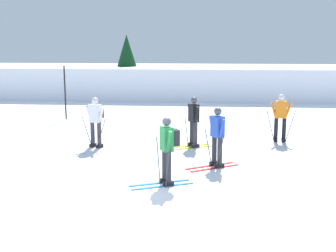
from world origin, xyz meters
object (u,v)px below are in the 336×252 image
skier_blue (217,135)px  skier_green (167,147)px  skier_black (193,120)px  trail_marker_pole (65,93)px  skier_white (96,120)px  conifer_far_left (127,59)px  skier_orange (281,115)px

skier_blue → skier_green: same height
skier_black → trail_marker_pole: size_ratio=0.70×
skier_white → conifer_far_left: 14.58m
skier_blue → skier_orange: bearing=56.0°
skier_orange → skier_blue: bearing=-124.0°
skier_orange → skier_black: bearing=-161.0°
skier_blue → skier_white: 4.47m
skier_blue → skier_white: bearing=153.0°
skier_white → conifer_far_left: (-1.50, 14.43, 1.43)m
conifer_far_left → skier_white: bearing=-84.1°
skier_blue → trail_marker_pole: (-6.73, 7.37, 0.31)m
skier_blue → trail_marker_pole: 9.99m
skier_orange → conifer_far_left: size_ratio=0.43×
skier_blue → skier_orange: same height
skier_black → skier_white: bearing=-173.7°
skier_green → skier_black: bearing=82.8°
skier_black → skier_green: (-0.52, -4.10, 0.04)m
skier_blue → trail_marker_pole: trail_marker_pole is taller
skier_orange → skier_green: bearing=-124.7°
skier_black → trail_marker_pole: bearing=140.2°
skier_blue → skier_green: 2.13m
trail_marker_pole → conifer_far_left: bearing=82.2°
skier_orange → trail_marker_pole: size_ratio=0.70×
skier_blue → skier_green: size_ratio=1.00×
skier_orange → trail_marker_pole: 9.87m
skier_black → skier_green: size_ratio=1.00×
trail_marker_pole → conifer_far_left: 9.24m
skier_black → skier_green: 4.13m
skier_white → skier_orange: bearing=12.6°
skier_white → skier_orange: 6.45m
skier_white → skier_black: same height
skier_white → skier_green: bearing=-53.9°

